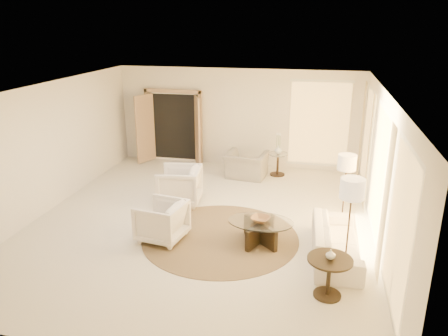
% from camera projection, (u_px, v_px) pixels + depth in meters
% --- Properties ---
extents(room, '(7.04, 8.04, 2.83)m').
position_uv_depth(room, '(200.00, 159.00, 8.83)').
color(room, silver).
rests_on(room, ground).
extents(windows_right, '(0.10, 6.40, 2.40)m').
position_uv_depth(windows_right, '(378.00, 172.00, 8.23)').
color(windows_right, '#FFC766').
rests_on(windows_right, room).
extents(window_back_corner, '(1.70, 0.10, 2.40)m').
position_uv_depth(window_back_corner, '(319.00, 124.00, 12.03)').
color(window_back_corner, '#FFC766').
rests_on(window_back_corner, room).
extents(curtains_right, '(0.06, 5.20, 2.60)m').
position_uv_depth(curtains_right, '(371.00, 160.00, 9.09)').
color(curtains_right, '#CDB988').
rests_on(curtains_right, room).
extents(french_doors, '(1.95, 0.66, 2.16)m').
position_uv_depth(french_doors, '(173.00, 127.00, 12.86)').
color(french_doors, tan).
rests_on(french_doors, room).
extents(area_rug, '(3.49, 3.49, 0.01)m').
position_uv_depth(area_rug, '(220.00, 237.00, 8.60)').
color(area_rug, '#412F1C').
rests_on(area_rug, room).
extents(sofa, '(0.89, 2.08, 0.60)m').
position_uv_depth(sofa, '(336.00, 241.00, 7.84)').
color(sofa, white).
rests_on(sofa, room).
extents(armchair_left, '(0.97, 1.03, 0.96)m').
position_uv_depth(armchair_left, '(179.00, 184.00, 10.08)').
color(armchair_left, white).
rests_on(armchair_left, room).
extents(armchair_right, '(0.91, 0.95, 0.86)m').
position_uv_depth(armchair_right, '(162.00, 219.00, 8.40)').
color(armchair_right, white).
rests_on(armchair_right, room).
extents(accent_chair, '(1.13, 0.80, 0.93)m').
position_uv_depth(accent_chair, '(246.00, 161.00, 11.76)').
color(accent_chair, gray).
rests_on(accent_chair, room).
extents(coffee_table, '(1.47, 1.47, 0.46)m').
position_uv_depth(coffee_table, '(260.00, 229.00, 8.31)').
color(coffee_table, black).
rests_on(coffee_table, room).
extents(end_table, '(0.69, 0.69, 0.65)m').
position_uv_depth(end_table, '(329.00, 271.00, 6.64)').
color(end_table, black).
rests_on(end_table, room).
extents(side_table, '(0.53, 0.53, 0.62)m').
position_uv_depth(side_table, '(278.00, 162.00, 11.96)').
color(side_table, black).
rests_on(side_table, room).
extents(floor_lamp_near, '(0.37, 0.37, 1.52)m').
position_uv_depth(floor_lamp_near, '(347.00, 166.00, 8.75)').
color(floor_lamp_near, black).
rests_on(floor_lamp_near, room).
extents(floor_lamp_far, '(0.40, 0.40, 1.64)m').
position_uv_depth(floor_lamp_far, '(352.00, 193.00, 7.09)').
color(floor_lamp_far, black).
rests_on(floor_lamp_far, room).
extents(bowl, '(0.43, 0.43, 0.09)m').
position_uv_depth(bowl, '(261.00, 219.00, 8.24)').
color(bowl, brown).
rests_on(bowl, coffee_table).
extents(end_vase, '(0.16, 0.16, 0.15)m').
position_uv_depth(end_vase, '(331.00, 255.00, 6.55)').
color(end_vase, silver).
rests_on(end_vase, end_table).
extents(side_vase, '(0.24, 0.24, 0.22)m').
position_uv_depth(side_vase, '(278.00, 150.00, 11.84)').
color(side_vase, silver).
rests_on(side_vase, side_table).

